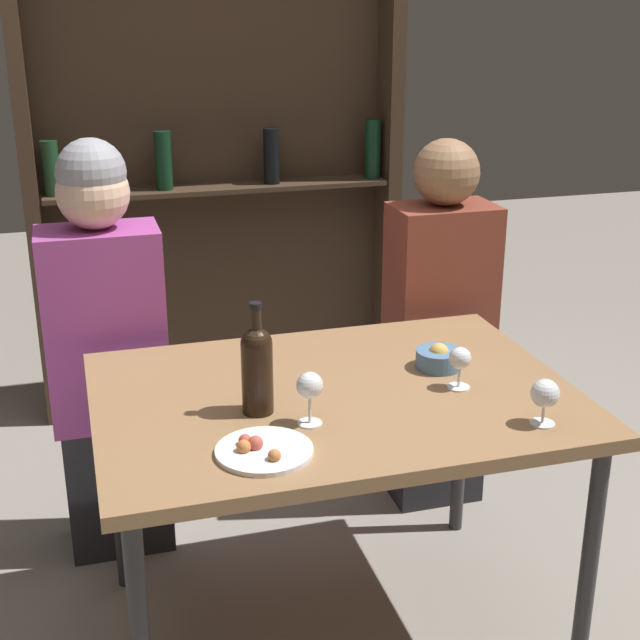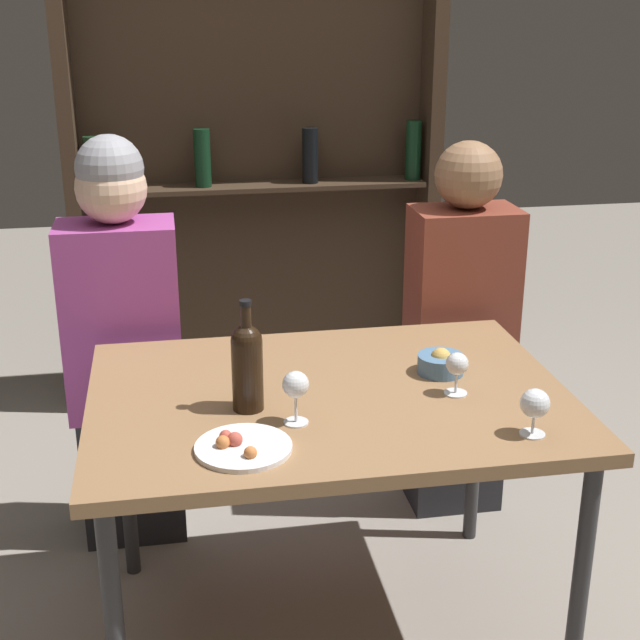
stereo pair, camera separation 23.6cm
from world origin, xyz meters
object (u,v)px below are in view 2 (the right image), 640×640
Objects in this scene: wine_glass_1 at (535,405)px; food_plate_0 at (241,447)px; wine_bottle at (247,363)px; snack_bowl at (441,363)px; wine_glass_2 at (296,387)px; wine_glass_0 at (457,366)px; seated_person_left at (124,348)px; seated_person_right at (459,339)px.

wine_glass_1 is 0.68m from food_plate_0.
snack_bowl is at bearing 13.69° from wine_bottle.
wine_glass_2 is at bearing -151.92° from snack_bowl.
seated_person_left is at bearing 141.42° from wine_glass_0.
wine_glass_1 is at bearing -98.54° from seated_person_right.
wine_glass_2 is at bearing 38.51° from food_plate_0.
seated_person_right is (0.67, 0.78, -0.22)m from wine_glass_2.
wine_glass_1 is 0.09× the size of seated_person_right.
wine_glass_2 is at bearing -130.84° from seated_person_right.
snack_bowl is at bearing -113.89° from seated_person_right.
wine_glass_0 is at bearing -90.77° from snack_bowl.
seated_person_right is at bearing 70.34° from wine_glass_0.
wine_bottle is 0.53m from wine_glass_0.
wine_glass_2 is 0.20m from food_plate_0.
snack_bowl is (0.00, 0.14, -0.05)m from wine_glass_0.
food_plate_0 is at bearing -160.23° from wine_glass_0.
wine_glass_1 is 1.35m from seated_person_left.
wine_glass_2 is 0.10× the size of seated_person_left.
wine_glass_2 is 0.10× the size of seated_person_right.
seated_person_right reaches higher than snack_bowl.
food_plate_0 is 0.17× the size of seated_person_left.
seated_person_left is (-0.43, 0.78, -0.18)m from wine_glass_2.
wine_glass_0 is 0.90× the size of snack_bowl.
seated_person_left is 1.04× the size of seated_person_right.
seated_person_right reaches higher than wine_glass_0.
wine_glass_2 is at bearing 163.76° from wine_glass_1.
seated_person_left reaches higher than seated_person_right.
wine_glass_1 is 0.09× the size of seated_person_left.
seated_person_right is (0.78, 0.68, -0.25)m from wine_bottle.
seated_person_left reaches higher than snack_bowl.
wine_glass_2 reaches higher than wine_glass_0.
wine_glass_2 is 1.06× the size of snack_bowl.
seated_person_right is at bearing 81.46° from wine_glass_1.
snack_bowl is 0.10× the size of seated_person_right.
wine_bottle is 0.24m from food_plate_0.
wine_glass_2 is (-0.53, 0.16, 0.02)m from wine_glass_1.
wine_bottle reaches higher than snack_bowl.
snack_bowl is 0.09× the size of seated_person_left.
wine_bottle reaches higher than food_plate_0.
seated_person_right is (0.25, 0.69, -0.21)m from wine_glass_0.
seated_person_left reaches higher than wine_glass_2.
wine_glass_2 is at bearing -167.82° from wine_glass_0.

